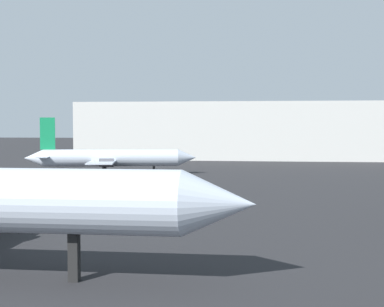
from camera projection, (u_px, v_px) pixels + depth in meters
name	position (u px, v px, depth m)	size (l,w,h in m)	color
airplane_far_left	(110.00, 158.00, 86.64)	(27.75, 17.38, 9.22)	#B2BCCC
terminal_building	(245.00, 131.00, 126.91)	(78.12, 18.64, 13.22)	#B7B7B2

